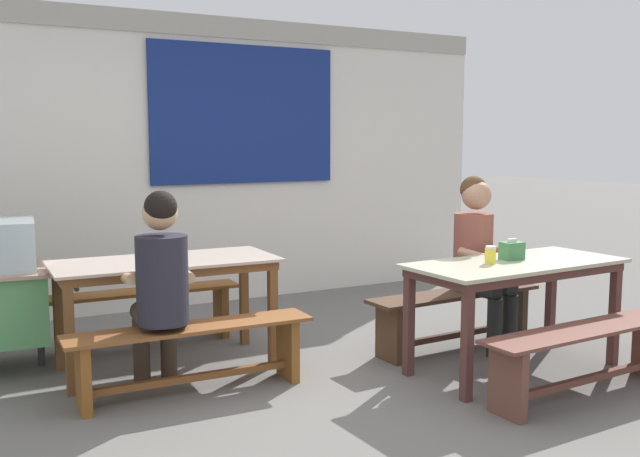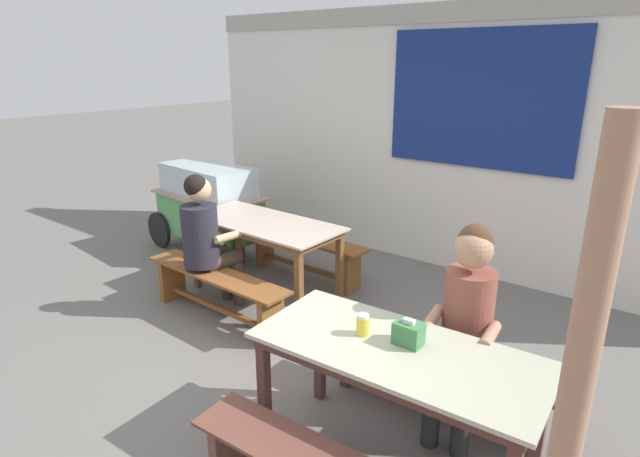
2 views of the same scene
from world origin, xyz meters
The scene contains 12 objects.
ground_plane centered at (0.00, 0.00, 0.00)m, with size 40.00×40.00×0.00m, color slate.
backdrop_wall centered at (0.01, 2.84, 1.47)m, with size 6.36×0.23×2.79m.
dining_table_far centered at (-0.92, 1.00, 0.69)m, with size 1.57×0.74×0.78m.
dining_table_near centered at (1.21, -0.22, 0.69)m, with size 1.60×0.77×0.78m.
bench_far_back centered at (-0.90, 1.61, 0.29)m, with size 1.47×0.32×0.45m.
bench_far_front centered at (-0.94, 0.39, 0.29)m, with size 1.58×0.35×0.45m.
bench_near_back centered at (1.18, 0.39, 0.30)m, with size 1.51×0.39×0.45m.
bench_near_front centered at (1.24, -0.82, 0.29)m, with size 1.61×0.39×0.45m.
person_right_near_table centered at (1.36, 0.34, 0.77)m, with size 0.45×0.53×1.34m.
person_left_back_turned centered at (-1.11, 0.46, 0.75)m, with size 0.45×0.54×1.31m.
tissue_box centered at (1.23, -0.15, 0.84)m, with size 0.15×0.11×0.15m.
condiment_jar centered at (0.98, -0.21, 0.84)m, with size 0.07×0.07×0.12m.
Camera 1 is at (-2.31, -3.88, 1.62)m, focal length 40.14 mm.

